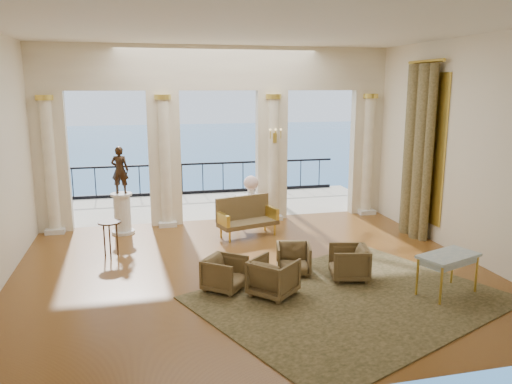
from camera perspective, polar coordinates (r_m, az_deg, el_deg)
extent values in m
plane|color=#552B0F|center=(9.74, -0.40, -9.09)|extent=(9.00, 9.00, 0.00)
plane|color=white|center=(5.42, 9.07, -1.56)|extent=(9.00, 0.00, 9.00)
plane|color=white|center=(11.08, 22.98, 4.54)|extent=(0.00, 8.00, 8.00)
plane|color=white|center=(9.15, -0.44, 18.24)|extent=(9.00, 9.00, 0.00)
cube|color=beige|center=(12.88, -4.37, 13.94)|extent=(9.00, 0.30, 1.10)
cube|color=beige|center=(13.01, -22.37, 3.11)|extent=(0.80, 0.30, 3.40)
cylinder|color=beige|center=(12.85, -22.46, 2.55)|extent=(0.28, 0.28, 3.20)
cylinder|color=gold|center=(12.71, -23.06, 9.91)|extent=(0.40, 0.40, 0.12)
cube|color=silver|center=(13.16, -21.92, -4.07)|extent=(0.45, 0.45, 0.12)
cube|color=beige|center=(12.86, -10.40, 3.73)|extent=(0.80, 0.30, 3.40)
cylinder|color=beige|center=(12.69, -10.34, 3.17)|extent=(0.28, 0.28, 3.20)
cylinder|color=gold|center=(12.55, -10.62, 10.63)|extent=(0.40, 0.40, 0.12)
cube|color=silver|center=(13.01, -10.08, -3.55)|extent=(0.45, 0.45, 0.12)
cube|color=beige|center=(13.29, 1.77, 4.19)|extent=(0.80, 0.30, 3.40)
cylinder|color=beige|center=(13.13, 1.97, 3.65)|extent=(0.28, 0.28, 3.20)
cylinder|color=gold|center=(13.00, 2.02, 10.86)|extent=(0.40, 0.40, 0.12)
cube|color=silver|center=(13.44, 1.92, -2.86)|extent=(0.45, 0.45, 0.12)
cube|color=beige|center=(14.23, 12.36, 4.43)|extent=(0.80, 0.30, 3.40)
cylinder|color=beige|center=(14.08, 12.66, 3.93)|extent=(0.28, 0.28, 3.20)
cylinder|color=gold|center=(13.95, 12.97, 10.65)|extent=(0.40, 0.40, 0.12)
cube|color=silver|center=(14.37, 12.38, -2.16)|extent=(0.45, 0.45, 0.12)
cube|color=#BFB79D|center=(15.22, -5.29, -1.56)|extent=(10.00, 3.60, 0.10)
cube|color=black|center=(16.58, -6.14, 3.24)|extent=(9.00, 0.06, 0.06)
cube|color=black|center=(16.75, -6.07, 0.03)|extent=(9.00, 0.06, 0.10)
cylinder|color=black|center=(16.66, -6.10, 1.54)|extent=(0.03, 0.03, 1.00)
cylinder|color=black|center=(16.67, -20.22, 0.86)|extent=(0.03, 0.03, 1.00)
cylinder|color=black|center=(17.64, 7.24, 2.09)|extent=(0.03, 0.03, 1.00)
cylinder|color=#4C3823|center=(16.04, 1.30, 6.97)|extent=(0.20, 0.20, 4.20)
plane|color=#1E608F|center=(69.55, -11.54, 3.90)|extent=(160.00, 160.00, 0.00)
cylinder|color=#4B4427|center=(11.86, 19.13, 4.04)|extent=(0.26, 0.26, 4.00)
cylinder|color=#4B4427|center=(12.21, 17.85, 4.34)|extent=(0.32, 0.32, 4.00)
cylinder|color=#4B4427|center=(12.62, 16.96, 4.63)|extent=(0.26, 0.26, 4.00)
cylinder|color=gold|center=(12.18, 18.86, 13.94)|extent=(0.08, 1.40, 0.08)
cube|color=gold|center=(12.31, 18.72, 4.81)|extent=(0.04, 1.60, 3.40)
cube|color=gold|center=(12.92, 2.15, 6.19)|extent=(0.10, 0.04, 0.25)
cylinder|color=gold|center=(12.80, 1.65, 6.59)|extent=(0.02, 0.02, 0.22)
cylinder|color=gold|center=(12.84, 2.25, 6.60)|extent=(0.02, 0.02, 0.22)
cylinder|color=gold|center=(12.88, 2.86, 6.61)|extent=(0.02, 0.02, 0.22)
cube|color=#2B2F17|center=(8.70, 10.78, -11.91)|extent=(5.78, 5.24, 0.02)
imported|color=#3F351E|center=(8.82, -3.58, -9.13)|extent=(0.87, 0.88, 0.66)
imported|color=#3F351E|center=(9.57, 4.31, -7.48)|extent=(0.74, 0.71, 0.64)
imported|color=#3F351E|center=(9.44, 10.59, -7.77)|extent=(0.77, 0.80, 0.69)
imported|color=#3F351E|center=(8.59, 2.01, -9.50)|extent=(0.95, 0.96, 0.72)
cube|color=#3F351E|center=(11.87, -0.92, -3.61)|extent=(1.51, 0.95, 0.10)
cube|color=#3F351E|center=(12.01, -1.55, -1.78)|extent=(1.37, 0.48, 0.57)
cube|color=gold|center=(11.53, -3.79, -3.14)|extent=(0.24, 0.57, 0.27)
cube|color=gold|center=(12.14, 1.80, -2.34)|extent=(0.24, 0.57, 0.27)
cylinder|color=gold|center=(11.45, -3.02, -5.16)|extent=(0.05, 0.05, 0.26)
cylinder|color=gold|center=(12.02, 2.15, -4.32)|extent=(0.05, 0.05, 0.26)
cylinder|color=gold|center=(11.85, -4.02, -4.58)|extent=(0.05, 0.05, 0.26)
cylinder|color=gold|center=(12.40, 1.03, -3.80)|extent=(0.05, 0.05, 0.26)
cube|color=#9DBBC6|center=(9.11, 21.16, -6.81)|extent=(1.18, 0.89, 0.05)
cylinder|color=gold|center=(8.74, 20.39, -10.06)|extent=(0.04, 0.04, 0.67)
cylinder|color=gold|center=(9.48, 23.87, -8.61)|extent=(0.04, 0.04, 0.67)
cylinder|color=gold|center=(9.01, 17.94, -9.23)|extent=(0.04, 0.04, 0.67)
cylinder|color=gold|center=(9.73, 21.53, -7.90)|extent=(0.04, 0.04, 0.67)
cylinder|color=silver|center=(12.58, -14.92, -4.42)|extent=(0.54, 0.54, 0.07)
cylinder|color=silver|center=(12.46, -15.03, -2.38)|extent=(0.40, 0.40, 0.87)
cylinder|color=silver|center=(12.36, -15.15, -0.26)|extent=(0.51, 0.51, 0.05)
imported|color=#312115|center=(12.25, -15.30, 2.44)|extent=(0.47, 0.37, 1.13)
cube|color=silver|center=(12.85, -0.56, -0.41)|extent=(0.84, 0.39, 0.04)
cylinder|color=gold|center=(12.79, -2.09, -2.24)|extent=(0.04, 0.04, 0.72)
cylinder|color=gold|center=(12.88, 1.09, -2.14)|extent=(0.04, 0.04, 0.72)
cylinder|color=gold|center=(13.01, -2.19, -2.00)|extent=(0.04, 0.04, 0.72)
cylinder|color=gold|center=(13.09, 0.94, -1.90)|extent=(0.04, 0.04, 0.72)
cylinder|color=white|center=(12.82, -0.56, 0.20)|extent=(0.19, 0.19, 0.23)
sphere|color=beige|center=(12.78, -0.56, 1.04)|extent=(0.37, 0.37, 0.37)
cylinder|color=black|center=(10.76, -16.41, -3.34)|extent=(0.47, 0.47, 0.03)
cylinder|color=black|center=(10.93, -15.58, -5.15)|extent=(0.03, 0.03, 0.73)
cylinder|color=black|center=(10.95, -16.94, -5.19)|extent=(0.03, 0.03, 0.73)
cylinder|color=black|center=(10.73, -16.35, -5.52)|extent=(0.03, 0.03, 0.73)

